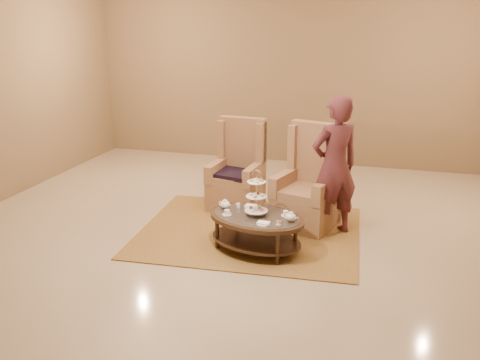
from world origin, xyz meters
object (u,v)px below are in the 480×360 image
(tea_table, at_px, (256,222))
(armchair_right, at_px, (309,192))
(armchair_left, at_px, (238,177))
(person, at_px, (335,167))

(tea_table, relative_size, armchair_right, 1.03)
(tea_table, height_order, armchair_left, armchair_left)
(tea_table, height_order, armchair_right, armchair_right)
(armchair_left, bearing_deg, person, -20.20)
(tea_table, distance_m, armchair_right, 1.14)
(tea_table, bearing_deg, person, 61.19)
(armchair_left, relative_size, person, 0.72)
(armchair_right, height_order, person, person)
(armchair_left, relative_size, armchair_right, 0.95)
(armchair_right, distance_m, person, 0.62)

